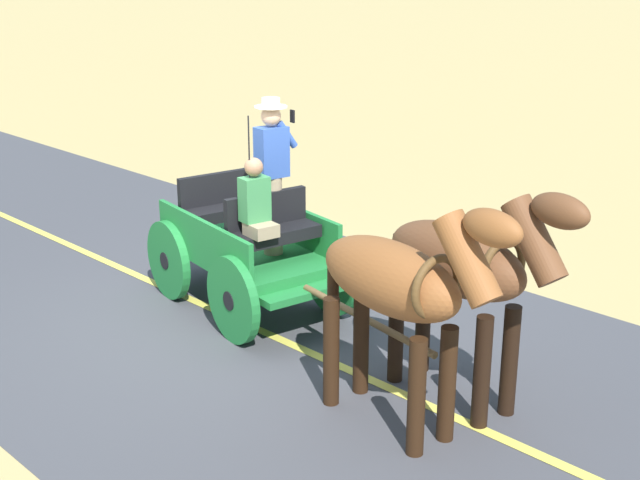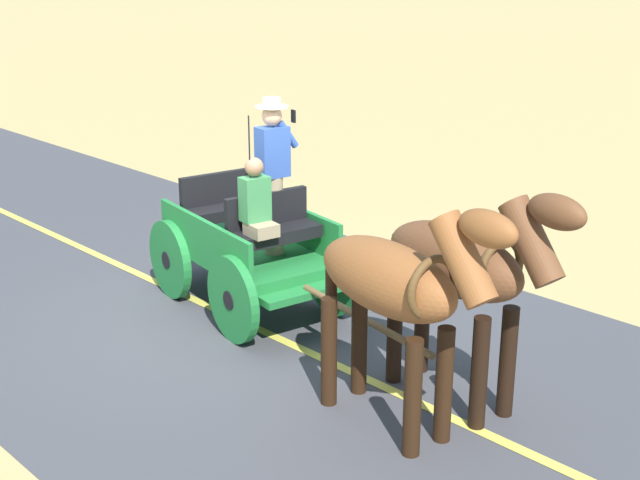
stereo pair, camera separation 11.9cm
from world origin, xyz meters
name	(u,v)px [view 1 (the left image)]	position (x,y,z in m)	size (l,w,h in m)	color
ground_plane	(229,317)	(0.00, 0.00, 0.00)	(200.00, 200.00, 0.00)	tan
road_surface	(229,317)	(0.00, 0.00, 0.00)	(6.22, 160.00, 0.01)	#424247
road_centre_stripe	(229,316)	(0.00, 0.00, 0.01)	(0.12, 160.00, 0.00)	#DBCC4C
horse_drawn_carriage	(251,242)	(-0.38, -0.04, 0.82)	(1.79, 4.51, 2.50)	#1E7233
horse_near_side	(464,268)	(-0.27, 3.02, 1.32)	(0.74, 2.14, 2.21)	brown
horse_off_side	(398,286)	(0.48, 2.89, 1.32)	(0.72, 2.14, 2.21)	brown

